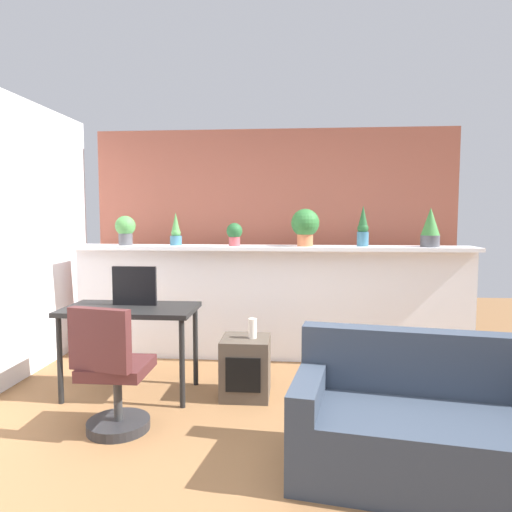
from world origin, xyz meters
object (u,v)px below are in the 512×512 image
(potted_plant_3, at_px, (305,225))
(tv_monitor, at_px, (134,286))
(desk, at_px, (130,317))
(office_chair, at_px, (113,379))
(potted_plant_5, at_px, (430,227))
(couch, at_px, (430,428))
(side_cube_shelf, at_px, (246,367))
(vase_on_shelf, at_px, (252,328))
(potted_plant_2, at_px, (234,233))
(potted_plant_4, at_px, (363,228))
(potted_plant_1, at_px, (176,232))
(potted_plant_0, at_px, (125,229))

(potted_plant_3, relative_size, tv_monitor, 1.01)
(desk, height_order, office_chair, office_chair)
(potted_plant_5, height_order, couch, potted_plant_5)
(potted_plant_5, distance_m, couch, 2.41)
(potted_plant_3, relative_size, side_cube_shelf, 0.76)
(office_chair, height_order, couch, office_chair)
(tv_monitor, relative_size, vase_on_shelf, 2.30)
(potted_plant_2, relative_size, potted_plant_4, 0.57)
(side_cube_shelf, distance_m, couch, 1.62)
(potted_plant_4, bearing_deg, tv_monitor, -155.17)
(potted_plant_1, bearing_deg, couch, -46.21)
(potted_plant_2, bearing_deg, vase_on_shelf, -74.22)
(desk, xyz_separation_m, tv_monitor, (0.01, 0.08, 0.25))
(potted_plant_5, bearing_deg, potted_plant_1, 178.81)
(potted_plant_0, relative_size, vase_on_shelf, 1.89)
(tv_monitor, bearing_deg, couch, -28.34)
(desk, relative_size, side_cube_shelf, 2.20)
(desk, relative_size, office_chair, 1.21)
(tv_monitor, bearing_deg, potted_plant_2, 50.31)
(desk, bearing_deg, potted_plant_5, 19.91)
(vase_on_shelf, height_order, couch, couch)
(side_cube_shelf, height_order, vase_on_shelf, vase_on_shelf)
(potted_plant_0, xyz_separation_m, potted_plant_5, (3.12, -0.01, 0.02))
(potted_plant_3, relative_size, desk, 0.35)
(potted_plant_2, xyz_separation_m, desk, (-0.76, -0.98, -0.67))
(potted_plant_0, height_order, tv_monitor, potted_plant_0)
(vase_on_shelf, bearing_deg, potted_plant_1, 131.47)
(potted_plant_2, bearing_deg, potted_plant_1, 174.68)
(tv_monitor, distance_m, couch, 2.53)
(desk, xyz_separation_m, vase_on_shelf, (1.03, 0.02, -0.08))
(potted_plant_3, bearing_deg, potted_plant_1, 178.17)
(office_chair, distance_m, side_cube_shelf, 1.13)
(potted_plant_5, xyz_separation_m, desk, (-2.72, -0.99, -0.73))
(potted_plant_1, height_order, desk, potted_plant_1)
(office_chair, relative_size, side_cube_shelf, 1.82)
(potted_plant_4, height_order, potted_plant_5, potted_plant_4)
(tv_monitor, height_order, side_cube_shelf, tv_monitor)
(potted_plant_1, relative_size, office_chair, 0.38)
(potted_plant_1, xyz_separation_m, potted_plant_3, (1.35, -0.04, 0.07))
(potted_plant_0, distance_m, office_chair, 2.05)
(potted_plant_0, distance_m, tv_monitor, 1.11)
(potted_plant_4, xyz_separation_m, desk, (-2.07, -1.03, -0.73))
(potted_plant_1, bearing_deg, potted_plant_2, -5.32)
(desk, height_order, vase_on_shelf, desk)
(desk, bearing_deg, potted_plant_3, 33.87)
(potted_plant_0, bearing_deg, potted_plant_3, -0.09)
(potted_plant_4, height_order, tv_monitor, potted_plant_4)
(potted_plant_1, relative_size, tv_monitor, 0.92)
(potted_plant_2, height_order, couch, potted_plant_2)
(potted_plant_5, xyz_separation_m, couch, (-0.56, -2.07, -1.12))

